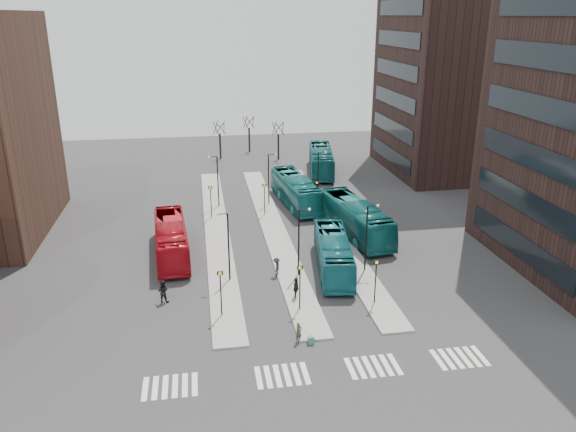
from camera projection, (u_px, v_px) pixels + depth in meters
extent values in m
plane|color=#2B2B2D|center=(310.00, 415.00, 32.08)|extent=(160.00, 160.00, 0.00)
cube|color=gray|center=(217.00, 231.00, 59.30)|extent=(2.50, 45.00, 0.15)
cube|color=gray|center=(273.00, 227.00, 60.22)|extent=(2.50, 45.00, 0.15)
cube|color=gray|center=(327.00, 224.00, 61.13)|extent=(2.50, 45.00, 0.15)
cube|color=navy|center=(311.00, 340.00, 39.00)|extent=(0.45, 0.37, 0.55)
imported|color=#AE0D19|center=(171.00, 239.00, 52.89)|extent=(3.65, 12.21, 3.35)
imported|color=#15646C|center=(333.00, 253.00, 49.95)|extent=(4.29, 11.77, 3.20)
imported|color=#156B6C|center=(296.00, 190.00, 67.14)|extent=(4.41, 12.96, 3.54)
imported|color=#125B5D|center=(355.00, 218.00, 57.78)|extent=(4.97, 13.42, 3.65)
imported|color=#12575B|center=(321.00, 160.00, 80.66)|extent=(5.28, 13.46, 3.66)
imported|color=#48432B|center=(299.00, 332.00, 39.05)|extent=(0.66, 0.61, 1.50)
imported|color=black|center=(163.00, 291.00, 44.44)|extent=(1.08, 0.94, 1.88)
imported|color=black|center=(296.00, 289.00, 44.88)|extent=(0.71, 1.18, 1.88)
imported|color=black|center=(277.00, 267.00, 49.02)|extent=(0.80, 1.17, 1.67)
cube|color=silver|center=(145.00, 389.00, 34.35)|extent=(0.35, 2.40, 0.01)
cube|color=silver|center=(155.00, 388.00, 34.44)|extent=(0.35, 2.40, 0.01)
cube|color=silver|center=(165.00, 387.00, 34.53)|extent=(0.35, 2.40, 0.01)
cube|color=silver|center=(175.00, 386.00, 34.62)|extent=(0.35, 2.40, 0.01)
cube|color=silver|center=(185.00, 385.00, 34.71)|extent=(0.35, 2.40, 0.01)
cube|color=silver|center=(195.00, 384.00, 34.80)|extent=(0.35, 2.40, 0.01)
cube|color=silver|center=(259.00, 378.00, 35.41)|extent=(0.35, 2.40, 0.01)
cube|color=silver|center=(268.00, 377.00, 35.50)|extent=(0.35, 2.40, 0.01)
cube|color=silver|center=(278.00, 376.00, 35.59)|extent=(0.35, 2.40, 0.01)
cube|color=silver|center=(287.00, 375.00, 35.69)|extent=(0.35, 2.40, 0.01)
cube|color=silver|center=(296.00, 374.00, 35.78)|extent=(0.35, 2.40, 0.01)
cube|color=silver|center=(305.00, 373.00, 35.87)|extent=(0.35, 2.40, 0.01)
cube|color=silver|center=(351.00, 368.00, 36.32)|extent=(0.35, 2.40, 0.01)
cube|color=silver|center=(360.00, 368.00, 36.41)|extent=(0.35, 2.40, 0.01)
cube|color=silver|center=(369.00, 367.00, 36.51)|extent=(0.35, 2.40, 0.01)
cube|color=silver|center=(377.00, 366.00, 36.60)|extent=(0.35, 2.40, 0.01)
cube|color=silver|center=(386.00, 365.00, 36.69)|extent=(0.35, 2.40, 0.01)
cube|color=silver|center=(395.00, 364.00, 36.78)|extent=(0.35, 2.40, 0.01)
cube|color=silver|center=(438.00, 360.00, 37.24)|extent=(0.35, 2.40, 0.01)
cube|color=silver|center=(447.00, 359.00, 37.33)|extent=(0.35, 2.40, 0.01)
cube|color=silver|center=(455.00, 358.00, 37.42)|extent=(0.35, 2.40, 0.01)
cube|color=silver|center=(464.00, 357.00, 37.51)|extent=(0.35, 2.40, 0.01)
cube|color=silver|center=(472.00, 356.00, 37.60)|extent=(0.35, 2.40, 0.01)
cube|color=silver|center=(480.00, 356.00, 37.69)|extent=(0.35, 2.40, 0.01)
cube|color=black|center=(518.00, 245.00, 49.43)|extent=(0.12, 16.00, 2.00)
cube|color=black|center=(525.00, 202.00, 48.07)|extent=(0.12, 16.00, 2.00)
cube|color=black|center=(532.00, 156.00, 46.72)|extent=(0.12, 16.00, 2.00)
cube|color=black|center=(539.00, 108.00, 45.36)|extent=(0.12, 16.00, 2.00)
cube|color=black|center=(547.00, 57.00, 44.01)|extent=(0.12, 16.00, 2.00)
cube|color=black|center=(555.00, 2.00, 42.66)|extent=(0.12, 16.00, 2.00)
cube|color=black|center=(465.00, 65.00, 78.30)|extent=(20.00, 20.00, 30.00)
cube|color=black|center=(391.00, 155.00, 81.00)|extent=(0.12, 16.00, 2.00)
cube|color=black|center=(392.00, 127.00, 79.64)|extent=(0.12, 16.00, 2.00)
cube|color=black|center=(394.00, 99.00, 78.29)|extent=(0.12, 16.00, 2.00)
cube|color=black|center=(396.00, 70.00, 76.94)|extent=(0.12, 16.00, 2.00)
cube|color=black|center=(398.00, 39.00, 75.58)|extent=(0.12, 16.00, 2.00)
cube|color=black|center=(400.00, 7.00, 74.23)|extent=(0.12, 16.00, 2.00)
cylinder|color=black|center=(221.00, 294.00, 41.91)|extent=(0.10, 0.10, 3.50)
cube|color=black|center=(220.00, 273.00, 41.32)|extent=(0.45, 0.10, 0.30)
cube|color=yellow|center=(220.00, 274.00, 41.26)|extent=(0.20, 0.02, 0.20)
cylinder|color=black|center=(211.00, 203.00, 62.34)|extent=(0.10, 0.10, 3.50)
cube|color=black|center=(210.00, 188.00, 61.75)|extent=(0.45, 0.10, 0.30)
cube|color=yellow|center=(210.00, 188.00, 61.69)|extent=(0.20, 0.02, 0.20)
cylinder|color=black|center=(300.00, 288.00, 42.82)|extent=(0.10, 0.10, 3.50)
cube|color=black|center=(300.00, 268.00, 42.23)|extent=(0.45, 0.10, 0.30)
cube|color=yellow|center=(300.00, 268.00, 42.17)|extent=(0.20, 0.02, 0.20)
cylinder|color=black|center=(265.00, 200.00, 63.25)|extent=(0.10, 0.10, 3.50)
cube|color=black|center=(264.00, 185.00, 62.66)|extent=(0.45, 0.10, 0.30)
cube|color=yellow|center=(264.00, 185.00, 62.60)|extent=(0.20, 0.02, 0.20)
cylinder|color=black|center=(375.00, 283.00, 43.73)|extent=(0.10, 0.10, 3.50)
cube|color=black|center=(377.00, 262.00, 43.14)|extent=(0.45, 0.10, 0.30)
cube|color=yellow|center=(377.00, 263.00, 43.09)|extent=(0.20, 0.02, 0.20)
cylinder|color=black|center=(317.00, 197.00, 64.16)|extent=(0.10, 0.10, 3.50)
cube|color=black|center=(317.00, 183.00, 63.57)|extent=(0.45, 0.10, 0.30)
cube|color=yellow|center=(317.00, 183.00, 63.52)|extent=(0.20, 0.02, 0.20)
cylinder|color=black|center=(229.00, 247.00, 47.21)|extent=(0.14, 0.14, 6.00)
cylinder|color=black|center=(222.00, 214.00, 46.13)|extent=(0.90, 0.08, 0.08)
sphere|color=silver|center=(216.00, 214.00, 46.06)|extent=(0.24, 0.24, 0.24)
cylinder|color=black|center=(218.00, 182.00, 65.78)|extent=(0.14, 0.14, 6.00)
cylinder|color=black|center=(213.00, 157.00, 64.70)|extent=(0.90, 0.08, 0.08)
sphere|color=silver|center=(209.00, 157.00, 64.63)|extent=(0.24, 0.24, 0.24)
cylinder|color=black|center=(299.00, 243.00, 48.12)|extent=(0.14, 0.14, 6.00)
cylinder|color=black|center=(304.00, 210.00, 47.18)|extent=(0.90, 0.08, 0.08)
sphere|color=silver|center=(309.00, 209.00, 47.24)|extent=(0.24, 0.24, 0.24)
cylinder|color=black|center=(269.00, 179.00, 66.70)|extent=(0.14, 0.14, 6.00)
cylinder|color=black|center=(272.00, 154.00, 65.75)|extent=(0.90, 0.08, 0.08)
sphere|color=silver|center=(276.00, 154.00, 65.82)|extent=(0.24, 0.24, 0.24)
cylinder|color=black|center=(366.00, 239.00, 49.03)|extent=(0.14, 0.14, 6.00)
cylinder|color=black|center=(373.00, 206.00, 48.09)|extent=(0.90, 0.08, 0.08)
sphere|color=silver|center=(378.00, 206.00, 48.16)|extent=(0.24, 0.24, 0.24)
cylinder|color=black|center=(318.00, 177.00, 67.61)|extent=(0.14, 0.14, 6.00)
cylinder|color=black|center=(322.00, 153.00, 66.66)|extent=(0.90, 0.08, 0.08)
sphere|color=silver|center=(326.00, 152.00, 66.73)|extent=(0.24, 0.24, 0.24)
cylinder|color=black|center=(220.00, 146.00, 88.67)|extent=(0.30, 0.30, 4.00)
cylinder|color=black|center=(224.00, 128.00, 87.80)|extent=(0.10, 1.56, 1.95)
cylinder|color=black|center=(221.00, 127.00, 88.34)|extent=(1.48, 0.59, 1.97)
cylinder|color=black|center=(216.00, 128.00, 87.99)|extent=(0.90, 1.31, 1.99)
cylinder|color=black|center=(216.00, 129.00, 87.22)|extent=(0.89, 1.31, 1.99)
cylinder|color=black|center=(221.00, 129.00, 87.10)|extent=(1.48, 0.58, 1.97)
cylinder|color=black|center=(249.00, 140.00, 93.15)|extent=(0.30, 0.30, 4.00)
cylinder|color=black|center=(253.00, 122.00, 92.27)|extent=(0.10, 1.56, 1.95)
cylinder|color=black|center=(250.00, 122.00, 92.82)|extent=(1.48, 0.59, 1.97)
cylinder|color=black|center=(245.00, 122.00, 92.46)|extent=(0.90, 1.31, 1.99)
cylinder|color=black|center=(246.00, 123.00, 91.70)|extent=(0.89, 1.31, 1.99)
cylinder|color=black|center=(251.00, 123.00, 91.58)|extent=(1.48, 0.58, 1.97)
cylinder|color=black|center=(278.00, 147.00, 88.18)|extent=(0.30, 0.30, 4.00)
cylinder|color=black|center=(283.00, 128.00, 87.31)|extent=(0.10, 1.56, 1.95)
cylinder|color=black|center=(279.00, 128.00, 87.85)|extent=(1.48, 0.59, 1.97)
cylinder|color=black|center=(274.00, 128.00, 87.50)|extent=(0.90, 1.31, 1.99)
cylinder|color=black|center=(275.00, 129.00, 86.73)|extent=(0.89, 1.31, 1.99)
cylinder|color=black|center=(280.00, 129.00, 86.61)|extent=(1.48, 0.58, 1.97)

